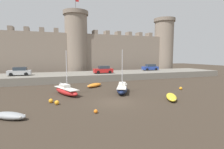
{
  "coord_description": "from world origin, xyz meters",
  "views": [
    {
      "loc": [
        -6.59,
        -17.72,
        5.13
      ],
      "look_at": [
        1.53,
        5.41,
        2.5
      ],
      "focal_mm": 28.0,
      "sensor_mm": 36.0,
      "label": 1
    }
  ],
  "objects_px": {
    "mooring_buoy_near_shore": "(51,101)",
    "car_quay_centre_east": "(150,67)",
    "sailboat_midflat_left": "(122,89)",
    "mooring_buoy_mid_mud": "(57,103)",
    "car_quay_east": "(20,71)",
    "mooring_buoy_near_channel": "(181,88)",
    "rowboat_foreground_centre": "(94,85)",
    "mooring_buoy_off_centre": "(96,111)",
    "car_quay_west": "(103,70)",
    "rowboat_foreground_right": "(171,97)",
    "rowboat_foreground_left": "(10,116)",
    "sailboat_near_channel_left": "(66,91)"
  },
  "relations": [
    {
      "from": "mooring_buoy_near_shore",
      "to": "car_quay_centre_east",
      "type": "bearing_deg",
      "value": 38.62
    },
    {
      "from": "sailboat_midflat_left",
      "to": "mooring_buoy_mid_mud",
      "type": "distance_m",
      "value": 9.39
    },
    {
      "from": "car_quay_east",
      "to": "car_quay_centre_east",
      "type": "xyz_separation_m",
      "value": [
        30.01,
        2.27,
        0.0
      ]
    },
    {
      "from": "mooring_buoy_near_channel",
      "to": "sailboat_midflat_left",
      "type": "bearing_deg",
      "value": 173.87
    },
    {
      "from": "rowboat_foreground_centre",
      "to": "mooring_buoy_off_centre",
      "type": "distance_m",
      "value": 13.27
    },
    {
      "from": "mooring_buoy_near_channel",
      "to": "car_quay_east",
      "type": "distance_m",
      "value": 28.99
    },
    {
      "from": "mooring_buoy_off_centre",
      "to": "car_quay_west",
      "type": "bearing_deg",
      "value": 71.71
    },
    {
      "from": "car_quay_west",
      "to": "car_quay_east",
      "type": "bearing_deg",
      "value": 175.55
    },
    {
      "from": "car_quay_west",
      "to": "rowboat_foreground_right",
      "type": "bearing_deg",
      "value": -82.0
    },
    {
      "from": "rowboat_foreground_left",
      "to": "mooring_buoy_mid_mud",
      "type": "height_order",
      "value": "rowboat_foreground_left"
    },
    {
      "from": "sailboat_midflat_left",
      "to": "car_quay_west",
      "type": "height_order",
      "value": "sailboat_midflat_left"
    },
    {
      "from": "rowboat_foreground_centre",
      "to": "car_quay_centre_east",
      "type": "relative_size",
      "value": 0.79
    },
    {
      "from": "rowboat_foreground_left",
      "to": "mooring_buoy_near_shore",
      "type": "xyz_separation_m",
      "value": [
        3.15,
        4.15,
        -0.08
      ]
    },
    {
      "from": "car_quay_west",
      "to": "rowboat_foreground_centre",
      "type": "bearing_deg",
      "value": -115.95
    },
    {
      "from": "rowboat_foreground_centre",
      "to": "mooring_buoy_mid_mud",
      "type": "relative_size",
      "value": 6.94
    },
    {
      "from": "sailboat_midflat_left",
      "to": "rowboat_foreground_right",
      "type": "bearing_deg",
      "value": -53.19
    },
    {
      "from": "rowboat_foreground_left",
      "to": "mooring_buoy_near_channel",
      "type": "bearing_deg",
      "value": 14.09
    },
    {
      "from": "mooring_buoy_mid_mud",
      "to": "car_quay_centre_east",
      "type": "xyz_separation_m",
      "value": [
        23.88,
        20.55,
        1.92
      ]
    },
    {
      "from": "mooring_buoy_near_shore",
      "to": "car_quay_west",
      "type": "height_order",
      "value": "car_quay_west"
    },
    {
      "from": "rowboat_foreground_left",
      "to": "car_quay_west",
      "type": "xyz_separation_m",
      "value": [
        13.89,
        20.17,
        1.84
      ]
    },
    {
      "from": "rowboat_foreground_centre",
      "to": "mooring_buoy_near_shore",
      "type": "bearing_deg",
      "value": -130.63
    },
    {
      "from": "sailboat_near_channel_left",
      "to": "car_quay_west",
      "type": "distance_m",
      "value": 15.29
    },
    {
      "from": "rowboat_foreground_right",
      "to": "mooring_buoy_mid_mud",
      "type": "height_order",
      "value": "rowboat_foreground_right"
    },
    {
      "from": "rowboat_foreground_centre",
      "to": "car_quay_west",
      "type": "bearing_deg",
      "value": 64.05
    },
    {
      "from": "car_quay_east",
      "to": "sailboat_near_channel_left",
      "type": "bearing_deg",
      "value": -61.36
    },
    {
      "from": "mooring_buoy_near_channel",
      "to": "rowboat_foreground_left",
      "type": "bearing_deg",
      "value": -165.91
    },
    {
      "from": "rowboat_foreground_centre",
      "to": "sailboat_midflat_left",
      "type": "bearing_deg",
      "value": -65.25
    },
    {
      "from": "rowboat_foreground_right",
      "to": "car_quay_west",
      "type": "distance_m",
      "value": 19.39
    },
    {
      "from": "sailboat_midflat_left",
      "to": "car_quay_west",
      "type": "bearing_deg",
      "value": 84.41
    },
    {
      "from": "rowboat_foreground_centre",
      "to": "car_quay_west",
      "type": "relative_size",
      "value": 0.79
    },
    {
      "from": "car_quay_centre_east",
      "to": "car_quay_west",
      "type": "bearing_deg",
      "value": -165.55
    },
    {
      "from": "sailboat_near_channel_left",
      "to": "car_quay_centre_east",
      "type": "height_order",
      "value": "sailboat_near_channel_left"
    },
    {
      "from": "mooring_buoy_near_channel",
      "to": "car_quay_west",
      "type": "distance_m",
      "value": 16.79
    },
    {
      "from": "car_quay_east",
      "to": "sailboat_midflat_left",
      "type": "bearing_deg",
      "value": -45.14
    },
    {
      "from": "mooring_buoy_near_channel",
      "to": "car_quay_centre_east",
      "type": "height_order",
      "value": "car_quay_centre_east"
    },
    {
      "from": "sailboat_midflat_left",
      "to": "mooring_buoy_near_channel",
      "type": "height_order",
      "value": "sailboat_midflat_left"
    },
    {
      "from": "mooring_buoy_mid_mud",
      "to": "mooring_buoy_near_channel",
      "type": "relative_size",
      "value": 1.04
    },
    {
      "from": "rowboat_foreground_right",
      "to": "sailboat_near_channel_left",
      "type": "bearing_deg",
      "value": 149.66
    },
    {
      "from": "rowboat_foreground_right",
      "to": "mooring_buoy_near_channel",
      "type": "height_order",
      "value": "rowboat_foreground_right"
    },
    {
      "from": "mooring_buoy_mid_mud",
      "to": "sailboat_near_channel_left",
      "type": "bearing_deg",
      "value": 73.92
    },
    {
      "from": "mooring_buoy_mid_mud",
      "to": "mooring_buoy_near_channel",
      "type": "bearing_deg",
      "value": 7.26
    },
    {
      "from": "mooring_buoy_near_channel",
      "to": "car_quay_east",
      "type": "xyz_separation_m",
      "value": [
        -24.11,
        15.98,
        1.93
      ]
    },
    {
      "from": "rowboat_foreground_right",
      "to": "mooring_buoy_mid_mud",
      "type": "distance_m",
      "value": 13.0
    },
    {
      "from": "sailboat_near_channel_left",
      "to": "sailboat_midflat_left",
      "type": "bearing_deg",
      "value": -10.19
    },
    {
      "from": "sailboat_midflat_left",
      "to": "mooring_buoy_off_centre",
      "type": "relative_size",
      "value": 16.57
    },
    {
      "from": "rowboat_foreground_left",
      "to": "car_quay_east",
      "type": "xyz_separation_m",
      "value": [
        -2.38,
        21.43,
        1.84
      ]
    },
    {
      "from": "car_quay_west",
      "to": "car_quay_centre_east",
      "type": "bearing_deg",
      "value": 14.45
    },
    {
      "from": "rowboat_foreground_left",
      "to": "car_quay_centre_east",
      "type": "bearing_deg",
      "value": 40.64
    },
    {
      "from": "car_quay_centre_east",
      "to": "rowboat_foreground_centre",
      "type": "bearing_deg",
      "value": -146.65
    },
    {
      "from": "mooring_buoy_near_channel",
      "to": "car_quay_east",
      "type": "bearing_deg",
      "value": 146.46
    }
  ]
}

